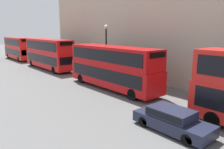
{
  "coord_description": "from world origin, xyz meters",
  "views": [
    {
      "loc": [
        -11.97,
        3.46,
        5.71
      ],
      "look_at": [
        0.48,
        18.3,
        1.77
      ],
      "focal_mm": 35.0,
      "sensor_mm": 36.0,
      "label": 1
    }
  ],
  "objects_px": {
    "bus_second_in_queue": "(112,66)",
    "bus_third_in_queue": "(48,53)",
    "car_hatchback": "(172,119)",
    "bus_trailing": "(18,47)"
  },
  "relations": [
    {
      "from": "bus_second_in_queue",
      "to": "bus_third_in_queue",
      "type": "height_order",
      "value": "bus_third_in_queue"
    },
    {
      "from": "bus_second_in_queue",
      "to": "car_hatchback",
      "type": "xyz_separation_m",
      "value": [
        -3.4,
        -9.37,
        -1.6
      ]
    },
    {
      "from": "bus_second_in_queue",
      "to": "bus_trailing",
      "type": "height_order",
      "value": "bus_trailing"
    },
    {
      "from": "bus_third_in_queue",
      "to": "bus_trailing",
      "type": "relative_size",
      "value": 1.14
    },
    {
      "from": "bus_third_in_queue",
      "to": "bus_trailing",
      "type": "xyz_separation_m",
      "value": [
        0.0,
        13.95,
        -0.06
      ]
    },
    {
      "from": "bus_third_in_queue",
      "to": "bus_second_in_queue",
      "type": "bearing_deg",
      "value": -90.0
    },
    {
      "from": "car_hatchback",
      "to": "bus_trailing",
      "type": "bearing_deg",
      "value": 84.9
    },
    {
      "from": "bus_trailing",
      "to": "car_hatchback",
      "type": "height_order",
      "value": "bus_trailing"
    },
    {
      "from": "bus_second_in_queue",
      "to": "car_hatchback",
      "type": "distance_m",
      "value": 10.1
    },
    {
      "from": "bus_third_in_queue",
      "to": "bus_trailing",
      "type": "bearing_deg",
      "value": 90.0
    }
  ]
}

